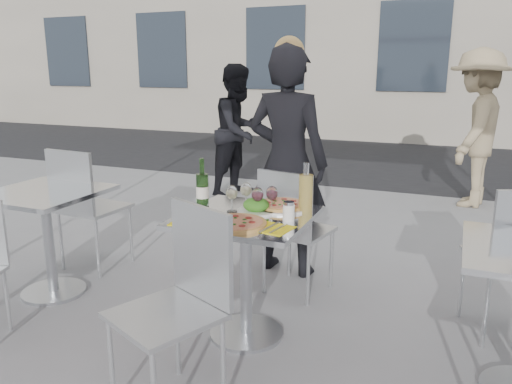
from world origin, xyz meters
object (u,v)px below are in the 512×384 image
at_px(sugar_shaker, 289,211).
at_px(carafe, 306,192).
at_px(side_table_left, 47,221).
at_px(wineglass_red_b, 272,194).
at_px(chair_far, 292,222).
at_px(napkin_left, 190,221).
at_px(side_chair_lfar, 84,200).
at_px(main_table, 246,250).
at_px(salad_plate, 256,206).
at_px(wineglass_white_b, 246,190).
at_px(wineglass_red_a, 257,195).
at_px(pedestrian_a, 239,131).
at_px(pizza_far, 282,206).
at_px(woman_diner, 287,162).
at_px(wine_bottle, 202,188).
at_px(pizza_near, 235,223).
at_px(napkin_right, 273,228).
at_px(wineglass_white_a, 232,193).
at_px(pedestrian_b, 476,129).
at_px(chair_near, 182,291).

bearing_deg(sugar_shaker, carafe, 79.96).
distance_m(side_table_left, wineglass_red_b, 1.65).
bearing_deg(chair_far, napkin_left, 82.58).
xyz_separation_m(chair_far, side_chair_lfar, (-1.63, -0.19, 0.04)).
bearing_deg(side_table_left, main_table, 0.00).
xyz_separation_m(salad_plate, wineglass_white_b, (-0.09, 0.06, 0.07)).
relative_size(main_table, side_table_left, 1.00).
relative_size(chair_far, salad_plate, 4.11).
distance_m(salad_plate, carafe, 0.30).
bearing_deg(wineglass_red_a, sugar_shaker, -14.72).
bearing_deg(pedestrian_a, pizza_far, -135.39).
bearing_deg(wineglass_red_a, woman_diner, 99.45).
xyz_separation_m(main_table, wine_bottle, (-0.31, 0.06, 0.32)).
bearing_deg(pizza_near, napkin_right, 5.45).
distance_m(chair_far, napkin_left, 0.94).
height_order(wine_bottle, wineglass_white_a, wine_bottle).
relative_size(chair_far, side_chair_lfar, 0.93).
relative_size(wineglass_white_a, wineglass_red_b, 1.00).
bearing_deg(main_table, chair_far, 83.66).
xyz_separation_m(pizza_near, wineglass_white_b, (-0.08, 0.33, 0.10)).
relative_size(side_table_left, pizza_near, 2.22).
xyz_separation_m(pedestrian_a, wine_bottle, (1.17, -3.09, 0.06)).
xyz_separation_m(pedestrian_a, pizza_near, (1.50, -3.35, -0.05)).
height_order(pizza_near, wineglass_white_a, wineglass_white_a).
xyz_separation_m(carafe, wineglass_red_a, (-0.24, -0.14, -0.01)).
distance_m(woman_diner, pedestrian_b, 3.00).
distance_m(pedestrian_b, carafe, 3.65).
distance_m(napkin_left, napkin_right, 0.46).
distance_m(main_table, napkin_right, 0.36).
xyz_separation_m(pedestrian_a, salad_plate, (1.51, -3.08, -0.02)).
relative_size(side_table_left, carafe, 2.59).
distance_m(salad_plate, wineglass_white_b, 0.13).
relative_size(pizza_far, wineglass_white_b, 2.07).
bearing_deg(salad_plate, woman_diner, 98.60).
height_order(wineglass_white_a, wineglass_white_b, same).
relative_size(wine_bottle, napkin_right, 1.42).
relative_size(chair_near, woman_diner, 0.55).
xyz_separation_m(main_table, pedestrian_b, (1.22, 3.72, 0.35)).
xyz_separation_m(wine_bottle, wineglass_white_b, (0.25, 0.07, -0.00)).
relative_size(napkin_left, napkin_right, 0.97).
height_order(pedestrian_b, pizza_far, pedestrian_b).
bearing_deg(chair_far, side_table_left, 33.29).
distance_m(wine_bottle, carafe, 0.62).
bearing_deg(main_table, wineglass_white_a, 162.30).
height_order(chair_near, wineglass_red_a, chair_near).
distance_m(sugar_shaker, napkin_left, 0.54).
relative_size(chair_far, wineglass_red_b, 5.74).
bearing_deg(side_table_left, side_chair_lfar, 97.26).
xyz_separation_m(side_chair_lfar, wineglass_white_b, (1.50, -0.30, 0.28)).
height_order(pedestrian_b, napkin_right, pedestrian_b).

